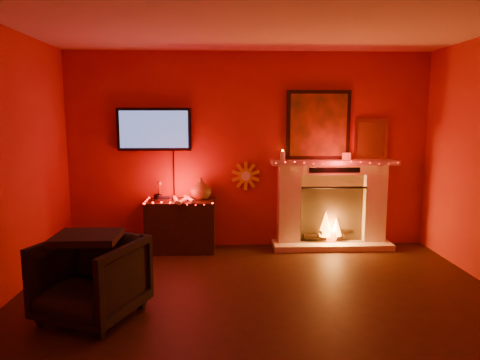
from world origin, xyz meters
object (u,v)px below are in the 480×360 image
at_px(tv, 154,130).
at_px(sunburst_clock, 246,176).
at_px(armchair, 91,279).
at_px(fireplace, 331,196).
at_px(console_table, 182,222).

distance_m(tv, sunburst_clock, 1.41).
distance_m(sunburst_clock, armchair, 2.73).
xyz_separation_m(fireplace, tv, (-2.44, 0.06, 0.92)).
relative_size(fireplace, sunburst_clock, 5.45).
xyz_separation_m(console_table, armchair, (-0.63, -1.97, -0.03)).
height_order(fireplace, sunburst_clock, fireplace).
xyz_separation_m(tv, console_table, (0.37, -0.19, -1.25)).
relative_size(fireplace, tv, 1.76).
bearing_deg(tv, armchair, -96.88).
height_order(tv, armchair, tv).
bearing_deg(console_table, fireplace, 3.44).
xyz_separation_m(tv, sunburst_clock, (1.25, 0.03, -0.65)).
relative_size(fireplace, armchair, 2.69).
distance_m(fireplace, tv, 2.61).
relative_size(tv, console_table, 1.24).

